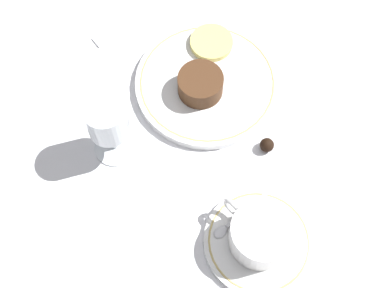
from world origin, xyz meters
TOP-DOWN VIEW (x-y plane):
  - ground_plane at (0.00, 0.00)m, footprint 3.00×3.00m
  - dinner_plate at (0.04, -0.03)m, footprint 0.23×0.23m
  - saucer at (-0.20, 0.11)m, footprint 0.16×0.16m
  - coffee_cup at (-0.20, 0.10)m, footprint 0.11×0.09m
  - spoon at (-0.15, 0.10)m, footprint 0.02×0.12m
  - wine_glass at (0.06, 0.15)m, footprint 0.06×0.06m
  - fork at (0.22, -0.02)m, footprint 0.04×0.18m
  - dessert_cake at (0.03, -0.01)m, footprint 0.07×0.07m
  - pineapple_slice at (0.08, -0.09)m, footprint 0.07×0.07m
  - chocolate_truffle at (-0.11, -0.01)m, footprint 0.02×0.02m

SIDE VIEW (x-z plane):
  - ground_plane at x=0.00m, z-range 0.00..0.00m
  - fork at x=0.22m, z-range 0.00..0.01m
  - saucer at x=-0.20m, z-range 0.00..0.01m
  - dinner_plate at x=0.04m, z-range 0.00..0.02m
  - chocolate_truffle at x=-0.11m, z-range 0.00..0.02m
  - spoon at x=-0.15m, z-range 0.01..0.01m
  - pineapple_slice at x=0.08m, z-range 0.01..0.02m
  - dessert_cake at x=0.03m, z-range 0.01..0.05m
  - coffee_cup at x=-0.20m, z-range 0.01..0.07m
  - wine_glass at x=0.06m, z-range 0.02..0.15m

